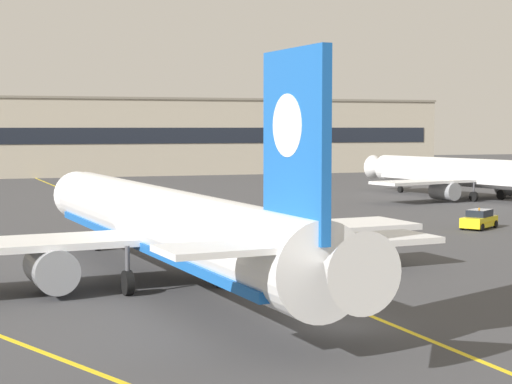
{
  "coord_description": "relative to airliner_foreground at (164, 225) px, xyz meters",
  "views": [
    {
      "loc": [
        -14.83,
        -33.95,
        8.71
      ],
      "look_at": [
        0.47,
        13.5,
        4.89
      ],
      "focal_mm": 59.74,
      "sensor_mm": 36.0,
      "label": 1
    }
  ],
  "objects": [
    {
      "name": "ground_plane",
      "position": [
        5.43,
        -11.69,
        -3.37
      ],
      "size": [
        400.0,
        400.0,
        0.0
      ],
      "primitive_type": "plane",
      "color": "#3D3D3F"
    },
    {
      "name": "taxiway_centreline",
      "position": [
        5.43,
        18.31,
        -3.37
      ],
      "size": [
        13.44,
        179.54,
        0.01
      ],
      "primitive_type": "cube",
      "rotation": [
        0.0,
        0.0,
        0.07
      ],
      "color": "yellow",
      "rests_on": "ground"
    },
    {
      "name": "taxiway_lead_in_stripe",
      "position": [
        -8.57,
        -9.69,
        -3.37
      ],
      "size": [
        26.04,
        54.31,
        0.01
      ],
      "primitive_type": "cube",
      "rotation": [
        0.0,
        0.0,
        0.44
      ],
      "color": "yellow",
      "rests_on": "ground"
    },
    {
      "name": "airliner_foreground",
      "position": [
        0.0,
        0.0,
        0.0
      ],
      "size": [
        32.34,
        41.49,
        11.65
      ],
      "color": "white",
      "rests_on": "ground"
    },
    {
      "name": "airliner_background",
      "position": [
        47.02,
        42.99,
        -0.31
      ],
      "size": [
        29.22,
        37.09,
        10.59
      ],
      "color": "white",
      "rests_on": "ground"
    },
    {
      "name": "service_car_fifth",
      "position": [
        31.08,
        17.51,
        -2.6
      ],
      "size": [
        4.46,
        3.92,
        1.79
      ],
      "color": "yellow",
      "rests_on": "ground"
    },
    {
      "name": "safety_cone_by_nose_gear",
      "position": [
        0.44,
        16.12,
        -3.11
      ],
      "size": [
        0.44,
        0.44,
        0.55
      ],
      "color": "orange",
      "rests_on": "ground"
    },
    {
      "name": "terminal_building",
      "position": [
        16.05,
        109.08,
        3.61
      ],
      "size": [
        119.11,
        12.4,
        13.95
      ],
      "color": "#B2A893",
      "rests_on": "ground"
    }
  ]
}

